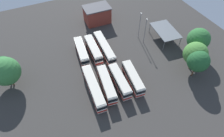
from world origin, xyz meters
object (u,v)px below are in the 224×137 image
object	(u,v)px
lamp_post_far_corner	(140,25)
bus_row0_slot1	(120,81)
tree_north_edge	(4,67)
tree_west_edge	(195,54)
bus_row1_slot3	(82,51)
tree_south_edge	(198,61)
bus_row0_slot3	(94,88)
tree_northwest	(5,71)
bus_row0_slot0	(133,78)
tree_east_edge	(198,39)
bus_row1_slot1	(104,48)
depot_building	(97,14)
lamp_post_near_entrance	(145,30)
bus_row0_slot2	(107,84)
bus_row1_slot2	(93,49)
maintenance_shelter	(165,30)

from	to	relation	value
lamp_post_far_corner	bus_row0_slot1	bearing A→B (deg)	136.31
tree_north_edge	tree_west_edge	size ratio (longest dim) A/B	0.92
bus_row1_slot3	tree_south_edge	world-z (taller)	tree_south_edge
bus_row0_slot3	tree_northwest	xyz separation A→B (m)	(11.42, 18.99, 3.83)
tree_south_edge	bus_row0_slot1	bearing A→B (deg)	74.64
bus_row0_slot0	bus_row0_slot3	bearing A→B (deg)	82.41
bus_row0_slot0	tree_south_edge	bearing A→B (deg)	-106.83
tree_east_edge	bus_row1_slot1	bearing A→B (deg)	63.50
bus_row1_slot3	depot_building	world-z (taller)	depot_building
tree_northwest	lamp_post_far_corner	bearing A→B (deg)	-85.17
bus_row1_slot3	tree_east_edge	world-z (taller)	tree_east_edge
bus_row0_slot1	bus_row0_slot3	bearing A→B (deg)	82.92
tree_south_edge	bus_row1_slot1	bearing A→B (deg)	43.98
bus_row1_slot1	bus_row0_slot0	bearing A→B (deg)	-171.56
bus_row0_slot0	tree_north_edge	distance (m)	33.70
tree_north_edge	depot_building	bearing A→B (deg)	-63.46
tree_north_edge	lamp_post_near_entrance	bearing A→B (deg)	-92.01
bus_row0_slot2	bus_row1_slot3	world-z (taller)	same
lamp_post_near_entrance	tree_northwest	size ratio (longest dim) A/B	0.97
bus_row1_slot3	tree_northwest	size ratio (longest dim) A/B	1.17
tree_east_edge	lamp_post_near_entrance	bearing A→B (deg)	44.29
bus_row1_slot2	bus_row1_slot3	bearing A→B (deg)	78.56
bus_row1_slot1	bus_row1_slot2	distance (m)	3.48
bus_row1_slot1	depot_building	bearing A→B (deg)	-14.64
bus_row0_slot3	tree_east_edge	world-z (taller)	tree_east_edge
bus_row1_slot1	tree_north_edge	bearing A→B (deg)	89.05
depot_building	lamp_post_near_entrance	world-z (taller)	lamp_post_near_entrance
tree_north_edge	bus_row0_slot0	bearing A→B (deg)	-116.13
bus_row0_slot0	tree_south_edge	xyz separation A→B (m)	(-4.98, -16.48, 4.00)
bus_row1_slot3	bus_row0_slot2	bearing A→B (deg)	-172.85
bus_row0_slot1	bus_row1_slot3	world-z (taller)	same
tree_northwest	bus_row0_slot1	bearing A→B (deg)	-115.27
maintenance_shelter	tree_east_edge	world-z (taller)	tree_east_edge
maintenance_shelter	bus_row0_slot0	bearing A→B (deg)	122.46
tree_northwest	tree_west_edge	bearing A→B (deg)	-107.85
bus_row0_slot0	depot_building	xyz separation A→B (m)	(30.87, -2.21, 1.18)
bus_row1_slot1	bus_row0_slot2	bearing A→B (deg)	158.82
bus_row0_slot0	bus_row0_slot2	xyz separation A→B (m)	(1.05, 7.25, 0.00)
bus_row0_slot0	bus_row0_slot1	distance (m)	3.74
maintenance_shelter	lamp_post_far_corner	world-z (taller)	lamp_post_far_corner
depot_building	tree_south_edge	bearing A→B (deg)	-158.31
bus_row1_slot2	bus_row1_slot1	bearing A→B (deg)	-103.06
bus_row0_slot0	bus_row1_slot2	bearing A→B (deg)	20.07
lamp_post_near_entrance	tree_northwest	world-z (taller)	tree_northwest
bus_row1_slot1	tree_east_edge	size ratio (longest dim) A/B	1.50
bus_row0_slot0	bus_row0_slot2	world-z (taller)	same
maintenance_shelter	bus_row1_slot1	bearing A→B (deg)	83.62
lamp_post_near_entrance	tree_south_edge	distance (m)	18.93
tree_east_edge	tree_south_edge	world-z (taller)	tree_east_edge
bus_row1_slot2	tree_east_edge	world-z (taller)	tree_east_edge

